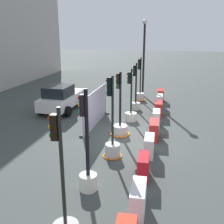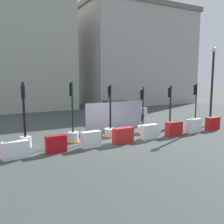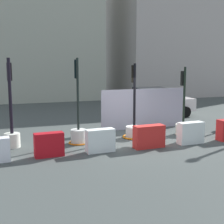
{
  "view_description": "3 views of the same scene",
  "coord_description": "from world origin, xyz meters",
  "px_view_note": "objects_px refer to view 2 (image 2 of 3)",
  "views": [
    {
      "loc": [
        -11.85,
        -2.02,
        4.86
      ],
      "look_at": [
        -1.19,
        0.44,
        1.54
      ],
      "focal_mm": 42.79,
      "sensor_mm": 36.0,
      "label": 1
    },
    {
      "loc": [
        -6.7,
        -12.42,
        3.52
      ],
      "look_at": [
        0.5,
        0.84,
        1.39
      ],
      "focal_mm": 39.52,
      "sensor_mm": 36.0,
      "label": 2
    },
    {
      "loc": [
        -5.06,
        -11.82,
        3.18
      ],
      "look_at": [
        -0.72,
        0.75,
        1.06
      ],
      "focal_mm": 51.79,
      "sensor_mm": 36.0,
      "label": 3
    }
  ],
  "objects_px": {
    "traffic_light_4": "(143,124)",
    "construction_barrier_2": "(56,144)",
    "construction_barrier_7": "(194,126)",
    "traffic_light_1": "(25,133)",
    "construction_barrier_5": "(150,132)",
    "car_white_van": "(120,111)",
    "street_lamp_post": "(212,79)",
    "construction_barrier_3": "(91,139)",
    "traffic_light_3": "(110,129)",
    "construction_barrier_6": "(174,129)",
    "traffic_light_2": "(73,132)",
    "construction_barrier_4": "(123,135)",
    "traffic_light_5": "(170,121)",
    "construction_barrier_1": "(15,150)",
    "construction_barrier_8": "(213,123)",
    "traffic_light_6": "(195,119)"
  },
  "relations": [
    {
      "from": "traffic_light_4",
      "to": "construction_barrier_2",
      "type": "distance_m",
      "value": 6.15
    },
    {
      "from": "traffic_light_4",
      "to": "construction_barrier_7",
      "type": "relative_size",
      "value": 2.58
    },
    {
      "from": "traffic_light_1",
      "to": "construction_barrier_5",
      "type": "xyz_separation_m",
      "value": [
        6.56,
        -1.69,
        -0.32
      ]
    },
    {
      "from": "car_white_van",
      "to": "street_lamp_post",
      "type": "bearing_deg",
      "value": -40.68
    },
    {
      "from": "construction_barrier_3",
      "to": "construction_barrier_5",
      "type": "distance_m",
      "value": 3.65
    },
    {
      "from": "construction_barrier_3",
      "to": "car_white_van",
      "type": "xyz_separation_m",
      "value": [
        5.25,
        6.03,
        0.4
      ]
    },
    {
      "from": "traffic_light_3",
      "to": "construction_barrier_6",
      "type": "xyz_separation_m",
      "value": [
        3.52,
        -1.64,
        -0.03
      ]
    },
    {
      "from": "car_white_van",
      "to": "street_lamp_post",
      "type": "relative_size",
      "value": 0.71
    },
    {
      "from": "traffic_light_4",
      "to": "construction_barrier_6",
      "type": "height_order",
      "value": "traffic_light_4"
    },
    {
      "from": "traffic_light_2",
      "to": "construction_barrier_7",
      "type": "relative_size",
      "value": 2.9
    },
    {
      "from": "traffic_light_1",
      "to": "traffic_light_3",
      "type": "height_order",
      "value": "traffic_light_1"
    },
    {
      "from": "construction_barrier_2",
      "to": "construction_barrier_3",
      "type": "height_order",
      "value": "construction_barrier_3"
    },
    {
      "from": "traffic_light_2",
      "to": "construction_barrier_3",
      "type": "distance_m",
      "value": 1.5
    },
    {
      "from": "construction_barrier_4",
      "to": "street_lamp_post",
      "type": "bearing_deg",
      "value": 10.14
    },
    {
      "from": "traffic_light_5",
      "to": "construction_barrier_5",
      "type": "relative_size",
      "value": 2.86
    },
    {
      "from": "traffic_light_4",
      "to": "construction_barrier_4",
      "type": "distance_m",
      "value": 2.77
    },
    {
      "from": "traffic_light_5",
      "to": "traffic_light_1",
      "type": "bearing_deg",
      "value": 179.0
    },
    {
      "from": "traffic_light_3",
      "to": "construction_barrier_1",
      "type": "xyz_separation_m",
      "value": [
        -5.56,
        -1.64,
        -0.06
      ]
    },
    {
      "from": "construction_barrier_7",
      "to": "construction_barrier_8",
      "type": "distance_m",
      "value": 1.84
    },
    {
      "from": "car_white_van",
      "to": "construction_barrier_7",
      "type": "bearing_deg",
      "value": -72.26
    },
    {
      "from": "traffic_light_1",
      "to": "traffic_light_4",
      "type": "distance_m",
      "value": 7.11
    },
    {
      "from": "construction_barrier_4",
      "to": "traffic_light_6",
      "type": "bearing_deg",
      "value": 12.5
    },
    {
      "from": "construction_barrier_2",
      "to": "construction_barrier_8",
      "type": "bearing_deg",
      "value": 0.03
    },
    {
      "from": "construction_barrier_1",
      "to": "construction_barrier_6",
      "type": "distance_m",
      "value": 9.08
    },
    {
      "from": "traffic_light_5",
      "to": "construction_barrier_3",
      "type": "xyz_separation_m",
      "value": [
        -6.51,
        -1.49,
        -0.19
      ]
    },
    {
      "from": "construction_barrier_4",
      "to": "construction_barrier_7",
      "type": "relative_size",
      "value": 1.03
    },
    {
      "from": "traffic_light_6",
      "to": "street_lamp_post",
      "type": "relative_size",
      "value": 0.55
    },
    {
      "from": "traffic_light_4",
      "to": "construction_barrier_1",
      "type": "height_order",
      "value": "traffic_light_4"
    },
    {
      "from": "construction_barrier_6",
      "to": "street_lamp_post",
      "type": "relative_size",
      "value": 0.19
    },
    {
      "from": "traffic_light_3",
      "to": "construction_barrier_3",
      "type": "bearing_deg",
      "value": -140.87
    },
    {
      "from": "traffic_light_3",
      "to": "construction_barrier_5",
      "type": "height_order",
      "value": "traffic_light_3"
    },
    {
      "from": "traffic_light_3",
      "to": "traffic_light_5",
      "type": "height_order",
      "value": "traffic_light_3"
    },
    {
      "from": "traffic_light_3",
      "to": "construction_barrier_2",
      "type": "height_order",
      "value": "traffic_light_3"
    },
    {
      "from": "construction_barrier_3",
      "to": "street_lamp_post",
      "type": "xyz_separation_m",
      "value": [
        10.53,
        1.5,
        3.01
      ]
    },
    {
      "from": "traffic_light_3",
      "to": "street_lamp_post",
      "type": "distance_m",
      "value": 9.06
    },
    {
      "from": "traffic_light_5",
      "to": "traffic_light_6",
      "type": "xyz_separation_m",
      "value": [
        2.44,
        0.03,
        -0.08
      ]
    },
    {
      "from": "construction_barrier_6",
      "to": "construction_barrier_8",
      "type": "bearing_deg",
      "value": 1.23
    },
    {
      "from": "construction_barrier_3",
      "to": "traffic_light_2",
      "type": "bearing_deg",
      "value": 107.55
    },
    {
      "from": "construction_barrier_6",
      "to": "construction_barrier_7",
      "type": "xyz_separation_m",
      "value": [
        1.7,
        0.03,
        0.01
      ]
    },
    {
      "from": "traffic_light_5",
      "to": "construction_barrier_2",
      "type": "relative_size",
      "value": 3.03
    },
    {
      "from": "traffic_light_3",
      "to": "traffic_light_6",
      "type": "bearing_deg",
      "value": -0.67
    },
    {
      "from": "traffic_light_5",
      "to": "construction_barrier_2",
      "type": "height_order",
      "value": "traffic_light_5"
    },
    {
      "from": "traffic_light_5",
      "to": "construction_barrier_7",
      "type": "bearing_deg",
      "value": -65.9
    },
    {
      "from": "traffic_light_4",
      "to": "construction_barrier_2",
      "type": "xyz_separation_m",
      "value": [
        -5.99,
        -1.41,
        -0.15
      ]
    },
    {
      "from": "construction_barrier_6",
      "to": "street_lamp_post",
      "type": "xyz_separation_m",
      "value": [
        5.04,
        1.54,
        3.0
      ]
    },
    {
      "from": "traffic_light_2",
      "to": "construction_barrier_5",
      "type": "height_order",
      "value": "traffic_light_2"
    },
    {
      "from": "traffic_light_1",
      "to": "construction_barrier_7",
      "type": "bearing_deg",
      "value": -9.41
    },
    {
      "from": "traffic_light_4",
      "to": "construction_barrier_8",
      "type": "relative_size",
      "value": 2.76
    },
    {
      "from": "traffic_light_3",
      "to": "construction_barrier_3",
      "type": "xyz_separation_m",
      "value": [
        -1.97,
        -1.6,
        -0.04
      ]
    },
    {
      "from": "construction_barrier_1",
      "to": "construction_barrier_7",
      "type": "height_order",
      "value": "construction_barrier_7"
    }
  ]
}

